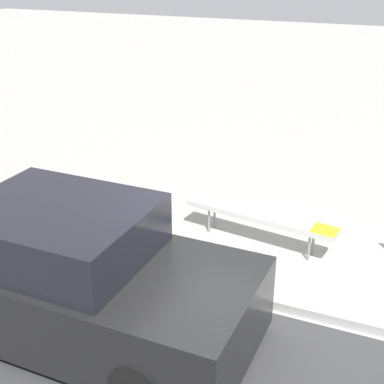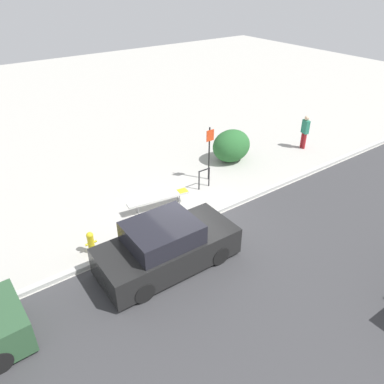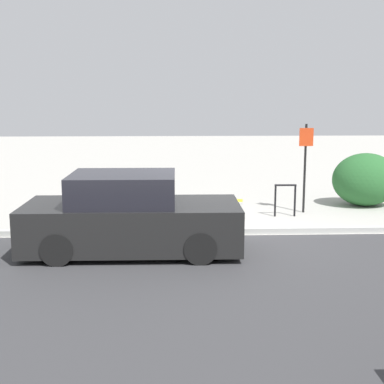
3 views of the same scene
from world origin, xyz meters
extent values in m
plane|color=#ADAAA3|center=(0.00, 0.00, 0.00)|extent=(60.00, 60.00, 0.00)
cube|color=#38383A|center=(0.00, -5.15, 0.00)|extent=(60.00, 10.00, 0.01)
cube|color=#B7B7B2|center=(0.00, 0.00, 0.07)|extent=(60.00, 0.20, 0.13)
cylinder|color=gray|center=(-1.16, 1.48, 0.20)|extent=(0.04, 0.04, 0.41)
cylinder|color=gray|center=(0.46, 1.26, 0.20)|extent=(0.04, 0.04, 0.41)
cylinder|color=gray|center=(-1.13, 1.66, 0.20)|extent=(0.04, 0.04, 0.41)
cylinder|color=gray|center=(0.49, 1.43, 0.20)|extent=(0.04, 0.04, 0.41)
cube|color=silver|center=(-0.34, 1.46, 0.45)|extent=(2.36, 0.65, 0.08)
cube|color=yellow|center=(0.64, 1.32, 0.49)|extent=(0.40, 0.37, 0.01)
cylinder|color=black|center=(1.70, 1.70, 0.40)|extent=(0.05, 0.05, 0.80)
cylinder|color=black|center=(2.20, 1.70, 0.40)|extent=(0.05, 0.05, 0.80)
cylinder|color=black|center=(1.95, 1.70, 0.80)|extent=(0.55, 0.05, 0.05)
cylinder|color=black|center=(2.54, 2.15, 1.15)|extent=(0.06, 0.06, 2.30)
cube|color=red|center=(2.54, 2.11, 1.97)|extent=(0.36, 0.02, 0.46)
cylinder|color=gold|center=(-3.31, 0.55, 0.30)|extent=(0.20, 0.20, 0.60)
sphere|color=gold|center=(-3.31, 0.55, 0.66)|extent=(0.22, 0.22, 0.22)
cylinder|color=gold|center=(-3.45, 0.55, 0.36)|extent=(0.08, 0.07, 0.07)
cylinder|color=gold|center=(-3.17, 0.55, 0.36)|extent=(0.08, 0.07, 0.07)
ellipsoid|color=#28602D|center=(4.44, 2.94, 0.73)|extent=(1.83, 1.45, 1.46)
cylinder|color=maroon|center=(8.21, 1.87, 0.39)|extent=(0.15, 0.15, 0.78)
cylinder|color=maroon|center=(8.25, 2.03, 0.39)|extent=(0.15, 0.15, 0.78)
cube|color=#267259|center=(8.23, 1.95, 1.10)|extent=(0.29, 0.41, 0.64)
sphere|color=beige|center=(8.23, 1.95, 1.53)|extent=(0.22, 0.22, 0.22)
cylinder|color=black|center=(-0.39, -0.48, 0.30)|extent=(0.60, 0.19, 0.60)
cylinder|color=black|center=(-0.41, -2.15, 0.30)|extent=(0.60, 0.19, 0.60)
cylinder|color=black|center=(-2.95, -0.46, 0.30)|extent=(0.60, 0.19, 0.60)
cylinder|color=black|center=(-2.96, -2.12, 0.30)|extent=(0.60, 0.19, 0.60)
cube|color=black|center=(-1.68, -1.30, 0.54)|extent=(4.14, 1.85, 0.86)
cube|color=black|center=(-1.84, -1.30, 1.24)|extent=(2.00, 1.65, 0.60)
camera|label=1|loc=(1.56, -5.45, 4.02)|focal=50.00mm
camera|label=2|loc=(-6.06, -8.60, 7.65)|focal=35.00mm
camera|label=3|loc=(-0.93, -11.40, 2.98)|focal=50.00mm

